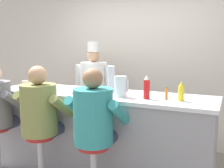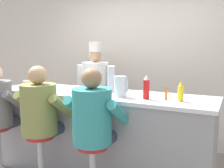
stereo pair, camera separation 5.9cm
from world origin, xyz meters
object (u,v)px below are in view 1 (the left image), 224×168
(ketchup_bottle_red, at_px, (147,88))
(cereal_bowl, at_px, (105,92))
(cook_in_whites_near, at_px, (94,90))
(coffee_mug_tan, at_px, (25,84))
(diner_seated_olive, at_px, (41,113))
(diner_seated_teal, at_px, (95,120))
(hot_sauce_bottle_orange, at_px, (166,94))
(cup_stack_steel, at_px, (111,79))
(mustard_bottle_yellow, at_px, (181,92))
(breakfast_plate, at_px, (77,91))
(water_pitcher_clear, at_px, (121,86))

(ketchup_bottle_red, height_order, cereal_bowl, ketchup_bottle_red)
(ketchup_bottle_red, height_order, cook_in_whites_near, cook_in_whites_near)
(cereal_bowl, bearing_deg, coffee_mug_tan, -178.39)
(diner_seated_olive, relative_size, cook_in_whites_near, 0.84)
(diner_seated_teal, bearing_deg, hot_sauce_bottle_orange, 37.53)
(hot_sauce_bottle_orange, height_order, cook_in_whites_near, cook_in_whites_near)
(ketchup_bottle_red, xyz_separation_m, cereal_bowl, (-0.51, 0.05, -0.09))
(cup_stack_steel, relative_size, diner_seated_teal, 0.22)
(mustard_bottle_yellow, relative_size, cereal_bowl, 1.47)
(breakfast_plate, bearing_deg, ketchup_bottle_red, -2.65)
(coffee_mug_tan, bearing_deg, water_pitcher_clear, -0.73)
(mustard_bottle_yellow, relative_size, diner_seated_teal, 0.14)
(cereal_bowl, bearing_deg, cook_in_whites_near, 125.00)
(cup_stack_steel, relative_size, cook_in_whites_near, 0.19)
(diner_seated_olive, bearing_deg, water_pitcher_clear, 29.41)
(cereal_bowl, bearing_deg, hot_sauce_bottle_orange, -1.48)
(breakfast_plate, bearing_deg, hot_sauce_bottle_orange, -0.29)
(water_pitcher_clear, relative_size, cereal_bowl, 1.67)
(hot_sauce_bottle_orange, bearing_deg, ketchup_bottle_red, -170.17)
(cereal_bowl, bearing_deg, ketchup_bottle_red, -5.92)
(ketchup_bottle_red, bearing_deg, diner_seated_teal, -132.94)
(hot_sauce_bottle_orange, distance_m, coffee_mug_tan, 1.87)
(water_pitcher_clear, height_order, breakfast_plate, water_pitcher_clear)
(cereal_bowl, relative_size, cook_in_whites_near, 0.08)
(diner_seated_teal, bearing_deg, cup_stack_steel, 100.63)
(ketchup_bottle_red, distance_m, coffee_mug_tan, 1.67)
(mustard_bottle_yellow, xyz_separation_m, hot_sauce_bottle_orange, (-0.14, -0.01, -0.03))
(breakfast_plate, bearing_deg, diner_seated_olive, -110.76)
(coffee_mug_tan, xyz_separation_m, cook_in_whites_near, (0.50, 0.96, -0.18))
(mustard_bottle_yellow, bearing_deg, diner_seated_olive, -161.64)
(water_pitcher_clear, bearing_deg, coffee_mug_tan, 179.27)
(ketchup_bottle_red, relative_size, cereal_bowl, 1.88)
(cereal_bowl, distance_m, cook_in_whites_near, 1.15)
(cup_stack_steel, distance_m, cook_in_whites_near, 1.04)
(cereal_bowl, xyz_separation_m, cup_stack_steel, (0.00, 0.17, 0.13))
(water_pitcher_clear, xyz_separation_m, cook_in_whites_near, (-0.87, 0.98, -0.24))
(water_pitcher_clear, height_order, cup_stack_steel, cup_stack_steel)
(diner_seated_teal, bearing_deg, ketchup_bottle_red, 47.06)
(mustard_bottle_yellow, xyz_separation_m, water_pitcher_clear, (-0.64, -0.04, 0.02))
(hot_sauce_bottle_orange, bearing_deg, cup_stack_steel, 165.07)
(hot_sauce_bottle_orange, height_order, breakfast_plate, hot_sauce_bottle_orange)
(ketchup_bottle_red, xyz_separation_m, water_pitcher_clear, (-0.30, 0.00, -0.01))
(ketchup_bottle_red, bearing_deg, mustard_bottle_yellow, 7.05)
(ketchup_bottle_red, bearing_deg, water_pitcher_clear, 179.32)
(diner_seated_olive, bearing_deg, hot_sauce_bottle_orange, 20.00)
(mustard_bottle_yellow, height_order, diner_seated_olive, diner_seated_olive)
(ketchup_bottle_red, xyz_separation_m, breakfast_plate, (-0.87, 0.04, -0.10))
(cook_in_whites_near, bearing_deg, coffee_mug_tan, -117.37)
(cook_in_whites_near, bearing_deg, water_pitcher_clear, -48.46)
(cup_stack_steel, height_order, cook_in_whites_near, cook_in_whites_near)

